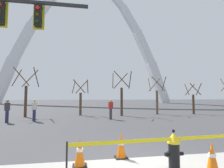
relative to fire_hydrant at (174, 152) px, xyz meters
name	(u,v)px	position (x,y,z in m)	size (l,w,h in m)	color
ground_plane	(135,161)	(-0.69, 0.88, -0.47)	(240.00, 240.00, 0.00)	#3D3D3F
fire_hydrant	(174,152)	(0.00, 0.00, 0.00)	(0.46, 0.48, 0.99)	black
caution_tape_barrier	(172,147)	(-0.05, -0.03, 0.12)	(4.87, 0.33, 0.86)	#232326
traffic_cone_by_hydrant	(212,158)	(0.85, -0.21, -0.11)	(0.36, 0.36, 0.73)	black
traffic_cone_mid_sidewalk	(80,152)	(-2.20, 0.74, -0.11)	(0.36, 0.36, 0.73)	black
traffic_cone_curb_edge	(121,145)	(-1.02, 1.18, -0.11)	(0.36, 0.36, 0.73)	black
monument_arch	(87,46)	(-0.69, 47.88, 16.06)	(50.00, 2.49, 37.22)	silver
tree_far_left	(26,95)	(-7.04, 13.19, 1.48)	(2.01, 2.03, 4.38)	#473323
tree_left_mid	(81,100)	(-2.22, 13.94, 1.07)	(1.61, 1.62, 3.46)	brown
tree_center_left	(122,96)	(1.64, 12.81, 1.40)	(1.93, 1.94, 4.19)	#473323
tree_center_right	(157,98)	(5.61, 13.74, 1.25)	(1.78, 1.79, 3.86)	brown
tree_right_mid	(193,100)	(9.42, 13.23, 0.95)	(1.50, 1.50, 3.20)	#473323
pedestrian_walking_left	(34,110)	(-5.55, 10.07, 0.35)	(0.36, 0.23, 1.59)	#232847
pedestrian_standing_center	(111,109)	(0.18, 10.30, 0.35)	(0.39, 0.32, 1.59)	#38383D
pedestrian_walking_right	(7,111)	(-7.23, 9.66, 0.35)	(0.38, 0.28, 1.59)	#232847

